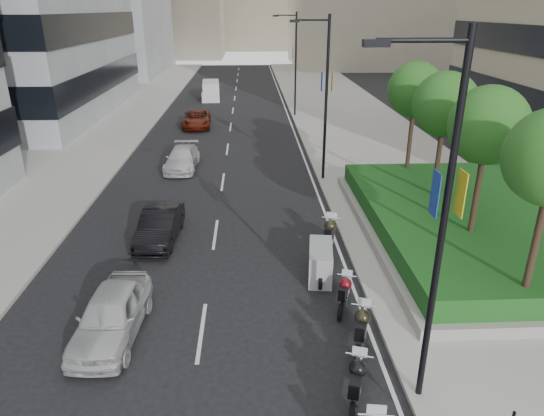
{
  "coord_description": "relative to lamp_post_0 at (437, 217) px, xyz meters",
  "views": [
    {
      "loc": [
        0.1,
        -8.47,
        9.26
      ],
      "look_at": [
        0.92,
        9.08,
        2.0
      ],
      "focal_mm": 32.0,
      "sensor_mm": 36.0,
      "label": 1
    }
  ],
  "objects": [
    {
      "name": "lane_edge",
      "position": [
        -0.44,
        29.0,
        -5.06
      ],
      "size": [
        0.12,
        100.0,
        0.01
      ],
      "primitive_type": "cube",
      "color": "silver",
      "rests_on": "ground"
    },
    {
      "name": "tree_2",
      "position": [
        4.36,
        11.0,
        0.36
      ],
      "size": [
        2.8,
        2.8,
        6.3
      ],
      "color": "#332319",
      "rests_on": "planter"
    },
    {
      "name": "car_d",
      "position": [
        -8.46,
        31.07,
        -4.39
      ],
      "size": [
        2.5,
        4.96,
        1.35
      ],
      "primitive_type": "imported",
      "rotation": [
        0.0,
        0.0,
        0.06
      ],
      "color": "#57170A",
      "rests_on": "ground"
    },
    {
      "name": "car_b",
      "position": [
        -7.94,
        9.5,
        -4.38
      ],
      "size": [
        1.64,
        4.22,
        1.37
      ],
      "primitive_type": "imported",
      "rotation": [
        0.0,
        0.0,
        -0.05
      ],
      "color": "black",
      "rests_on": "ground"
    },
    {
      "name": "hedge",
      "position": [
        5.86,
        9.0,
        -4.12
      ],
      "size": [
        9.4,
        13.4,
        0.8
      ],
      "primitive_type": "cube",
      "color": "#154B1A",
      "rests_on": "planter"
    },
    {
      "name": "motorcycle_3",
      "position": [
        -0.9,
        2.08,
        -4.47
      ],
      "size": [
        0.92,
        2.16,
        1.11
      ],
      "rotation": [
        0.0,
        0.0,
        1.26
      ],
      "color": "black",
      "rests_on": "ground"
    },
    {
      "name": "motorcycle_2",
      "position": [
        -1.49,
        -0.03,
        -4.5
      ],
      "size": [
        0.9,
        2.06,
        1.06
      ],
      "rotation": [
        0.0,
        0.0,
        1.25
      ],
      "color": "black",
      "rests_on": "ground"
    },
    {
      "name": "lamp_post_1",
      "position": [
        0.0,
        17.0,
        0.0
      ],
      "size": [
        2.34,
        0.45,
        9.0
      ],
      "color": "black",
      "rests_on": "ground"
    },
    {
      "name": "motorcycle_4",
      "position": [
        -1.01,
        4.13,
        -4.54
      ],
      "size": [
        0.85,
        1.89,
        0.98
      ],
      "rotation": [
        0.0,
        0.0,
        1.24
      ],
      "color": "black",
      "rests_on": "ground"
    },
    {
      "name": "lamp_post_0",
      "position": [
        0.0,
        0.0,
        0.0
      ],
      "size": [
        2.34,
        0.45,
        9.0
      ],
      "color": "black",
      "rests_on": "ground"
    },
    {
      "name": "lane_centre",
      "position": [
        -5.64,
        29.0,
        -5.06
      ],
      "size": [
        0.12,
        100.0,
        0.01
      ],
      "primitive_type": "cube",
      "color": "silver",
      "rests_on": "ground"
    },
    {
      "name": "tree_3",
      "position": [
        4.36,
        15.0,
        0.36
      ],
      "size": [
        2.8,
        2.8,
        6.3
      ],
      "color": "#332319",
      "rests_on": "planter"
    },
    {
      "name": "tree_1",
      "position": [
        4.36,
        7.0,
        0.36
      ],
      "size": [
        2.8,
        2.8,
        6.3
      ],
      "color": "#332319",
      "rests_on": "planter"
    },
    {
      "name": "delivery_van",
      "position": [
        -8.17,
        44.25,
        -4.18
      ],
      "size": [
        2.04,
        4.65,
        1.91
      ],
      "rotation": [
        0.0,
        0.0,
        0.07
      ],
      "color": "white",
      "rests_on": "ground"
    },
    {
      "name": "motorcycle_6",
      "position": [
        -0.84,
        8.36,
        -4.43
      ],
      "size": [
        0.92,
        2.35,
        1.19
      ],
      "rotation": [
        0.0,
        0.0,
        1.31
      ],
      "color": "black",
      "rests_on": "ground"
    },
    {
      "name": "sidewalk_left",
      "position": [
        -16.14,
        29.0,
        -4.99
      ],
      "size": [
        8.0,
        100.0,
        0.15
      ],
      "primitive_type": "cube",
      "color": "#9E9B93",
      "rests_on": "ground"
    },
    {
      "name": "motorcycle_5",
      "position": [
        -1.53,
        6.12,
        -4.45
      ],
      "size": [
        1.09,
        2.16,
        1.24
      ],
      "rotation": [
        0.0,
        0.0,
        1.44
      ],
      "color": "black",
      "rests_on": "ground"
    },
    {
      "name": "lamp_post_2",
      "position": [
        0.0,
        35.0,
        0.0
      ],
      "size": [
        2.34,
        0.45,
        9.0
      ],
      "color": "black",
      "rests_on": "ground"
    },
    {
      "name": "car_c",
      "position": [
        -8.25,
        19.64,
        -4.42
      ],
      "size": [
        1.95,
        4.53,
        1.3
      ],
      "primitive_type": "imported",
      "rotation": [
        0.0,
        0.0,
        -0.03
      ],
      "color": "silver",
      "rests_on": "ground"
    },
    {
      "name": "planter",
      "position": [
        5.86,
        9.0,
        -4.72
      ],
      "size": [
        10.0,
        14.0,
        0.4
      ],
      "primitive_type": "cube",
      "color": "gray",
      "rests_on": "sidewalk_right"
    },
    {
      "name": "sidewalk_right",
      "position": [
        4.86,
        29.0,
        -4.99
      ],
      "size": [
        10.0,
        100.0,
        0.15
      ],
      "primitive_type": "cube",
      "color": "#9E9B93",
      "rests_on": "ground"
    },
    {
      "name": "car_a",
      "position": [
        -8.3,
        2.98,
        -4.33
      ],
      "size": [
        1.97,
        4.38,
        1.46
      ],
      "primitive_type": "imported",
      "rotation": [
        0.0,
        0.0,
        -0.06
      ],
      "color": "silver",
      "rests_on": "ground"
    }
  ]
}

